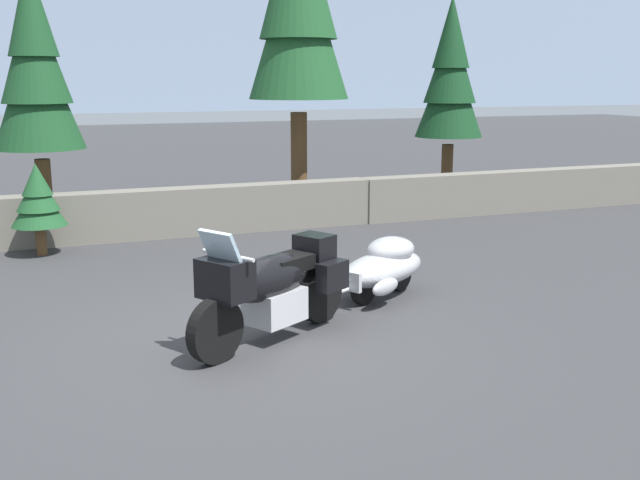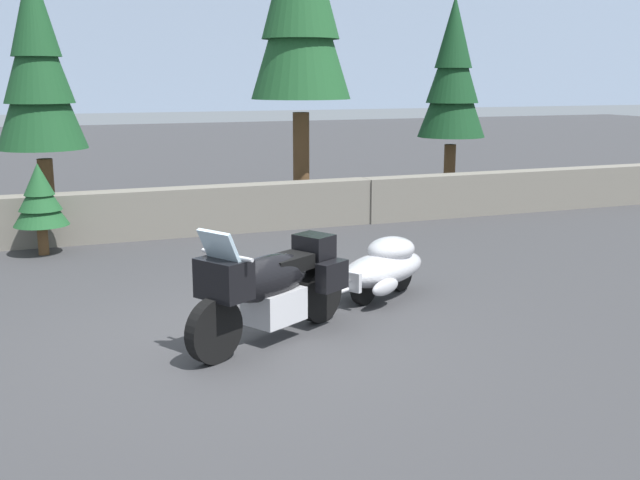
{
  "view_description": "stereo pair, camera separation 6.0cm",
  "coord_description": "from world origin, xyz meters",
  "px_view_note": "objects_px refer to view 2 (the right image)",
  "views": [
    {
      "loc": [
        -2.03,
        -7.43,
        2.77
      ],
      "look_at": [
        1.17,
        0.86,
        0.85
      ],
      "focal_mm": 42.21,
      "sensor_mm": 36.0,
      "label": 1
    },
    {
      "loc": [
        -1.98,
        -7.46,
        2.77
      ],
      "look_at": [
        1.17,
        0.86,
        0.85
      ],
      "focal_mm": 42.21,
      "sensor_mm": 36.0,
      "label": 2
    }
  ],
  "objects_px": {
    "pine_tree_secondary": "(453,75)",
    "pine_tree_far_right": "(37,66)",
    "car_shaped_trailer": "(383,266)",
    "touring_motorcycle": "(270,285)"
  },
  "relations": [
    {
      "from": "touring_motorcycle",
      "to": "pine_tree_far_right",
      "type": "distance_m",
      "value": 7.45
    },
    {
      "from": "pine_tree_secondary",
      "to": "pine_tree_far_right",
      "type": "xyz_separation_m",
      "value": [
        -8.6,
        -0.67,
        0.14
      ]
    },
    {
      "from": "touring_motorcycle",
      "to": "pine_tree_secondary",
      "type": "relative_size",
      "value": 0.46
    },
    {
      "from": "touring_motorcycle",
      "to": "pine_tree_secondary",
      "type": "height_order",
      "value": "pine_tree_secondary"
    },
    {
      "from": "car_shaped_trailer",
      "to": "pine_tree_secondary",
      "type": "distance_m",
      "value": 8.25
    },
    {
      "from": "pine_tree_secondary",
      "to": "car_shaped_trailer",
      "type": "bearing_deg",
      "value": -126.31
    },
    {
      "from": "pine_tree_secondary",
      "to": "pine_tree_far_right",
      "type": "relative_size",
      "value": 0.95
    },
    {
      "from": "touring_motorcycle",
      "to": "car_shaped_trailer",
      "type": "distance_m",
      "value": 2.14
    },
    {
      "from": "car_shaped_trailer",
      "to": "pine_tree_secondary",
      "type": "relative_size",
      "value": 0.46
    },
    {
      "from": "touring_motorcycle",
      "to": "pine_tree_secondary",
      "type": "bearing_deg",
      "value": 48.75
    }
  ]
}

